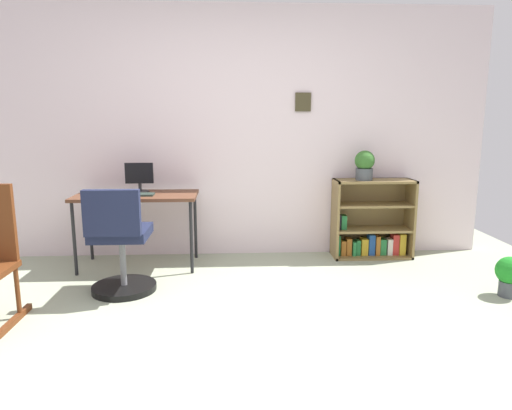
% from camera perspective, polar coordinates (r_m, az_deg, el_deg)
% --- Properties ---
extents(ground_plane, '(6.24, 6.24, 0.00)m').
position_cam_1_polar(ground_plane, '(2.89, -3.06, -18.11)').
color(ground_plane, '#98A187').
extents(wall_back, '(5.20, 0.12, 2.49)m').
position_cam_1_polar(wall_back, '(4.69, -3.21, 8.87)').
color(wall_back, silver).
rests_on(wall_back, ground_plane).
extents(desk, '(1.12, 0.56, 0.70)m').
position_cam_1_polar(desk, '(4.43, -14.63, 0.63)').
color(desk, brown).
rests_on(desk, ground_plane).
extents(monitor, '(0.26, 0.17, 0.28)m').
position_cam_1_polar(monitor, '(4.50, -14.32, 3.35)').
color(monitor, '#262628').
rests_on(monitor, desk).
extents(keyboard, '(0.43, 0.14, 0.02)m').
position_cam_1_polar(keyboard, '(4.34, -15.40, 1.26)').
color(keyboard, '#27352E').
rests_on(keyboard, desk).
extents(office_chair, '(0.52, 0.55, 0.88)m').
position_cam_1_polar(office_chair, '(3.81, -16.57, -5.14)').
color(office_chair, black).
rests_on(office_chair, ground_plane).
extents(bookshelf_low, '(0.79, 0.30, 0.79)m').
position_cam_1_polar(bookshelf_low, '(4.82, 14.15, -2.20)').
color(bookshelf_low, olive).
rests_on(bookshelf_low, ground_plane).
extents(potted_plant_on_shelf, '(0.19, 0.19, 0.29)m').
position_cam_1_polar(potted_plant_on_shelf, '(4.64, 13.37, 4.91)').
color(potted_plant_on_shelf, '#474C51').
rests_on(potted_plant_on_shelf, bookshelf_low).
extents(potted_plant_floor, '(0.22, 0.22, 0.32)m').
position_cam_1_polar(potted_plant_floor, '(4.17, 29.07, -7.54)').
color(potted_plant_floor, '#474C51').
rests_on(potted_plant_floor, ground_plane).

